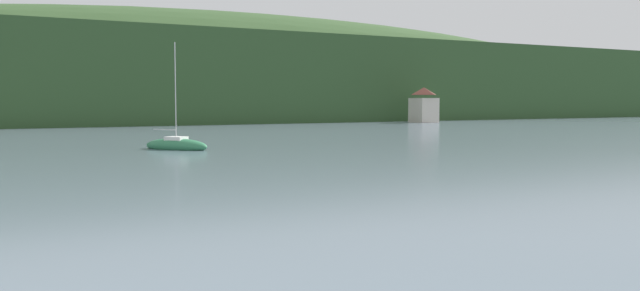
% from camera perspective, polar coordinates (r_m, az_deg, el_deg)
% --- Properties ---
extents(wooded_hillside, '(352.00, 65.50, 36.36)m').
position_cam_1_polar(wooded_hillside, '(137.80, -14.10, 4.83)').
color(wooded_hillside, '#2D4C28').
rests_on(wooded_hillside, ground_plane).
extents(shore_building_westcentral, '(3.79, 4.04, 5.91)m').
position_cam_1_polar(shore_building_westcentral, '(112.98, 8.96, 3.45)').
color(shore_building_westcentral, beige).
rests_on(shore_building_westcentral, ground_plane).
extents(sailboat_far_8, '(4.64, 5.49, 8.42)m').
position_cam_1_polar(sailboat_far_8, '(51.19, -12.31, 0.00)').
color(sailboat_far_8, '#2D754C').
rests_on(sailboat_far_8, ground_plane).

